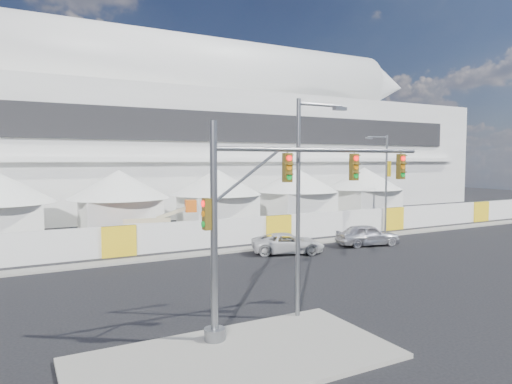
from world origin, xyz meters
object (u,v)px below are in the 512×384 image
sedan_silver (368,235)px  lot_car_b (434,212)px  pickup_curb (288,243)px  streetlight_median (303,192)px  traffic_mast (266,217)px  boom_lift (140,233)px  streetlight_curb (385,178)px

sedan_silver → lot_car_b: size_ratio=1.07×
pickup_curb → streetlight_median: bearing=171.9°
sedan_silver → lot_car_b: (16.39, 8.04, -0.05)m
traffic_mast → boom_lift: traffic_mast is taller
pickup_curb → streetlight_median: size_ratio=0.58×
pickup_curb → streetlight_curb: streetlight_curb is taller
boom_lift → sedan_silver: bearing=-17.5°
pickup_curb → streetlight_curb: (10.80, 2.36, 4.13)m
sedan_silver → traffic_mast: (-14.86, -11.26, 3.45)m
lot_car_b → streetlight_curb: 13.88m
boom_lift → lot_car_b: bearing=11.7°
lot_car_b → sedan_silver: bearing=89.1°
pickup_curb → traffic_mast: traffic_mast is taller
lot_car_b → streetlight_curb: (-12.18, -5.28, 4.06)m
lot_car_b → streetlight_curb: streetlight_curb is taller
pickup_curb → boom_lift: bearing=67.1°
streetlight_median → streetlight_curb: (17.03, 13.30, -0.18)m
sedan_silver → lot_car_b: sedan_silver is taller
sedan_silver → streetlight_curb: bearing=-43.3°
sedan_silver → lot_car_b: bearing=-50.5°
streetlight_curb → streetlight_median: bearing=-142.0°
streetlight_median → streetlight_curb: 21.61m
traffic_mast → boom_lift: (0.34, 19.44, -3.37)m
pickup_curb → traffic_mast: size_ratio=0.51×
traffic_mast → streetlight_median: bearing=19.6°
traffic_mast → streetlight_median: 2.29m
sedan_silver → traffic_mast: bearing=140.5°
streetlight_curb → boom_lift: streetlight_curb is taller
streetlight_curb → boom_lift: 19.89m
lot_car_b → streetlight_curb: bearing=86.4°
pickup_curb → streetlight_median: streetlight_median is taller
lot_car_b → streetlight_median: 34.87m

